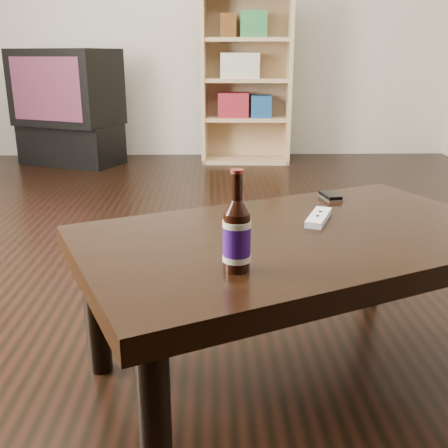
{
  "coord_description": "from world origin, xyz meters",
  "views": [
    {
      "loc": [
        0.14,
        -2.25,
        0.96
      ],
      "look_at": [
        0.17,
        -1.09,
        0.59
      ],
      "focal_mm": 42.0,
      "sensor_mm": 36.0,
      "label": 1
    }
  ],
  "objects_px": {
    "tv": "(66,87)",
    "coffee_table": "(298,252)",
    "beer_bottle": "(237,236)",
    "bookshelf": "(245,76)",
    "tv_stand": "(72,144)",
    "remote": "(319,217)",
    "phone": "(330,196)"
  },
  "relations": [
    {
      "from": "coffee_table",
      "to": "beer_bottle",
      "type": "distance_m",
      "value": 0.37
    },
    {
      "from": "tv_stand",
      "to": "bookshelf",
      "type": "xyz_separation_m",
      "value": [
        1.6,
        0.08,
        0.59
      ]
    },
    {
      "from": "tv_stand",
      "to": "phone",
      "type": "xyz_separation_m",
      "value": [
        1.7,
        -3.03,
        0.3
      ]
    },
    {
      "from": "remote",
      "to": "phone",
      "type": "bearing_deg",
      "value": 92.44
    },
    {
      "from": "bookshelf",
      "to": "remote",
      "type": "distance_m",
      "value": 3.38
    },
    {
      "from": "beer_bottle",
      "to": "bookshelf",
      "type": "bearing_deg",
      "value": 86.01
    },
    {
      "from": "phone",
      "to": "remote",
      "type": "relative_size",
      "value": 0.6
    },
    {
      "from": "tv",
      "to": "beer_bottle",
      "type": "bearing_deg",
      "value": -45.61
    },
    {
      "from": "beer_bottle",
      "to": "remote",
      "type": "xyz_separation_m",
      "value": [
        0.27,
        0.38,
        -0.08
      ]
    },
    {
      "from": "tv_stand",
      "to": "beer_bottle",
      "type": "distance_m",
      "value": 3.93
    },
    {
      "from": "bookshelf",
      "to": "phone",
      "type": "xyz_separation_m",
      "value": [
        0.11,
        -3.11,
        -0.29
      ]
    },
    {
      "from": "tv",
      "to": "beer_bottle",
      "type": "height_order",
      "value": "tv"
    },
    {
      "from": "beer_bottle",
      "to": "tv_stand",
      "type": "bearing_deg",
      "value": 109.96
    },
    {
      "from": "tv_stand",
      "to": "coffee_table",
      "type": "xyz_separation_m",
      "value": [
        1.53,
        -3.4,
        0.23
      ]
    },
    {
      "from": "tv",
      "to": "phone",
      "type": "relative_size",
      "value": 9.17
    },
    {
      "from": "tv_stand",
      "to": "tv",
      "type": "xyz_separation_m",
      "value": [
        -0.0,
        -0.0,
        0.51
      ]
    },
    {
      "from": "bookshelf",
      "to": "tv",
      "type": "bearing_deg",
      "value": -173.59
    },
    {
      "from": "tv",
      "to": "coffee_table",
      "type": "relative_size",
      "value": 0.71
    },
    {
      "from": "phone",
      "to": "remote",
      "type": "bearing_deg",
      "value": -121.64
    },
    {
      "from": "tv",
      "to": "phone",
      "type": "xyz_separation_m",
      "value": [
        1.7,
        -3.03,
        -0.21
      ]
    },
    {
      "from": "tv",
      "to": "bookshelf",
      "type": "xyz_separation_m",
      "value": [
        1.6,
        0.08,
        0.09
      ]
    },
    {
      "from": "coffee_table",
      "to": "phone",
      "type": "relative_size",
      "value": 12.97
    },
    {
      "from": "tv",
      "to": "beer_bottle",
      "type": "relative_size",
      "value": 4.16
    },
    {
      "from": "bookshelf",
      "to": "beer_bottle",
      "type": "height_order",
      "value": "bookshelf"
    },
    {
      "from": "beer_bottle",
      "to": "remote",
      "type": "relative_size",
      "value": 1.32
    },
    {
      "from": "tv_stand",
      "to": "tv",
      "type": "height_order",
      "value": "tv"
    },
    {
      "from": "coffee_table",
      "to": "remote",
      "type": "bearing_deg",
      "value": 54.71
    },
    {
      "from": "tv_stand",
      "to": "bookshelf",
      "type": "relative_size",
      "value": 0.6
    },
    {
      "from": "bookshelf",
      "to": "phone",
      "type": "bearing_deg",
      "value": -84.38
    },
    {
      "from": "beer_bottle",
      "to": "phone",
      "type": "relative_size",
      "value": 2.2
    },
    {
      "from": "tv",
      "to": "remote",
      "type": "relative_size",
      "value": 5.49
    },
    {
      "from": "coffee_table",
      "to": "remote",
      "type": "distance_m",
      "value": 0.16
    }
  ]
}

